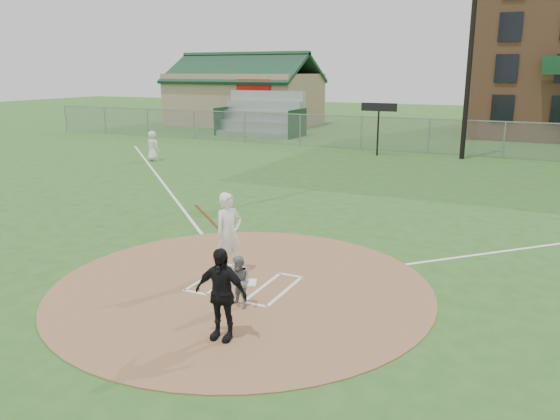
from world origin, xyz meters
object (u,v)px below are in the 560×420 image
at_px(ondeck_player, 153,146).
at_px(catcher, 239,282).
at_px(umpire, 221,294).
at_px(batter_at_plate, 229,234).
at_px(home_plate, 247,283).

bearing_deg(ondeck_player, catcher, 145.61).
bearing_deg(catcher, ondeck_player, 147.42).
relative_size(umpire, batter_at_plate, 0.87).
distance_m(home_plate, umpire, 2.72).
relative_size(home_plate, umpire, 0.25).
bearing_deg(ondeck_player, umpire, 143.91).
relative_size(home_plate, ondeck_player, 0.27).
bearing_deg(batter_at_plate, home_plate, -29.11).
xyz_separation_m(home_plate, batter_at_plate, (-0.68, 0.38, 0.96)).
bearing_deg(catcher, batter_at_plate, 140.97).
height_order(ondeck_player, batter_at_plate, batter_at_plate).
bearing_deg(home_plate, umpire, -71.40).
distance_m(catcher, umpire, 1.37).
xyz_separation_m(umpire, ondeck_player, (-13.65, 15.59, -0.08)).
xyz_separation_m(catcher, umpire, (0.36, -1.29, 0.31)).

